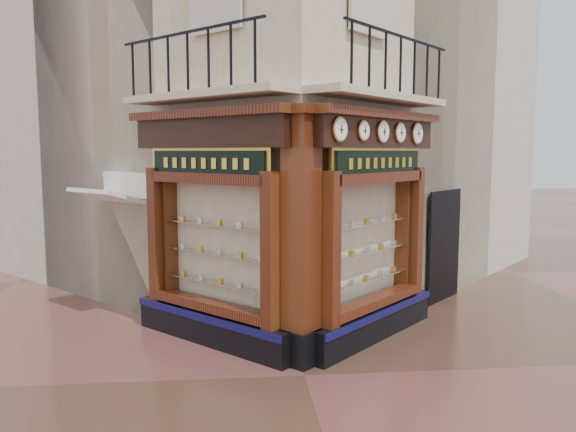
{
  "coord_description": "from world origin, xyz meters",
  "views": [
    {
      "loc": [
        -0.99,
        -7.9,
        3.29
      ],
      "look_at": [
        -0.06,
        2.0,
        2.15
      ],
      "focal_mm": 35.0,
      "sensor_mm": 36.0,
      "label": 1
    }
  ],
  "objects": [
    {
      "name": "clock_b",
      "position": [
        1.04,
        0.94,
        3.62
      ],
      "size": [
        0.27,
        0.27,
        0.33
      ],
      "rotation": [
        0.0,
        0.0,
        0.79
      ],
      "color": "#AF713A",
      "rests_on": "ground"
    },
    {
      "name": "balcony",
      "position": [
        0.0,
        1.49,
        4.22
      ],
      "size": [
        5.94,
        2.97,
        1.03
      ],
      "color": "beige",
      "rests_on": "ground"
    },
    {
      "name": "neighbour_left",
      "position": [
        -2.47,
        8.63,
        5.5
      ],
      "size": [
        11.31,
        11.31,
        11.0
      ],
      "primitive_type": "cube",
      "rotation": [
        0.0,
        0.0,
        0.79
      ],
      "color": "beige",
      "rests_on": "ground"
    },
    {
      "name": "main_building",
      "position": [
        0.0,
        6.16,
        6.0
      ],
      "size": [
        11.31,
        11.31,
        12.0
      ],
      "primitive_type": "cube",
      "rotation": [
        0.0,
        0.0,
        0.79
      ],
      "color": "beige",
      "rests_on": "ground"
    },
    {
      "name": "awning",
      "position": [
        -3.5,
        3.3,
        0.0
      ],
      "size": [
        1.63,
        1.63,
        0.32
      ],
      "primitive_type": null,
      "rotation": [
        0.29,
        0.0,
        2.36
      ],
      "color": "white",
      "rests_on": "ground"
    },
    {
      "name": "signboard_right",
      "position": [
        1.46,
        1.51,
        3.1
      ],
      "size": [
        2.05,
        2.05,
        0.55
      ],
      "rotation": [
        0.0,
        0.0,
        0.79
      ],
      "color": "gold",
      "rests_on": "ground"
    },
    {
      "name": "neighbour_right",
      "position": [
        2.47,
        8.63,
        5.5
      ],
      "size": [
        11.31,
        11.31,
        11.0
      ],
      "primitive_type": "cube",
      "rotation": [
        0.0,
        0.0,
        0.79
      ],
      "color": "beige",
      "rests_on": "ground"
    },
    {
      "name": "clock_d",
      "position": [
        1.89,
        1.79,
        3.62
      ],
      "size": [
        0.29,
        0.29,
        0.36
      ],
      "rotation": [
        0.0,
        0.0,
        0.79
      ],
      "color": "#AF713A",
      "rests_on": "ground"
    },
    {
      "name": "signboard_left",
      "position": [
        -1.46,
        1.51,
        3.1
      ],
      "size": [
        2.06,
        2.06,
        0.55
      ],
      "rotation": [
        0.0,
        0.0,
        2.36
      ],
      "color": "gold",
      "rests_on": "ground"
    },
    {
      "name": "shopfront_left",
      "position": [
        -1.41,
        1.57,
        1.98
      ],
      "size": [
        2.86,
        2.86,
        3.98
      ],
      "rotation": [
        0.0,
        0.0,
        2.36
      ],
      "color": "black",
      "rests_on": "ground"
    },
    {
      "name": "clock_c",
      "position": [
        1.47,
        1.37,
        3.62
      ],
      "size": [
        0.3,
        0.3,
        0.37
      ],
      "rotation": [
        0.0,
        0.0,
        0.79
      ],
      "color": "#AF713A",
      "rests_on": "ground"
    },
    {
      "name": "corner_pilaster",
      "position": [
        0.0,
        0.5,
        1.95
      ],
      "size": [
        0.85,
        0.85,
        3.98
      ],
      "rotation": [
        0.0,
        0.0,
        0.79
      ],
      "color": "black",
      "rests_on": "ground"
    },
    {
      "name": "ground",
      "position": [
        0.0,
        0.0,
        0.0
      ],
      "size": [
        80.0,
        80.0,
        0.0
      ],
      "primitive_type": "plane",
      "color": "#482D21",
      "rests_on": "ground"
    },
    {
      "name": "shopfront_right",
      "position": [
        1.41,
        1.57,
        1.98
      ],
      "size": [
        2.86,
        2.86,
        3.98
      ],
      "rotation": [
        0.0,
        0.0,
        0.79
      ],
      "color": "black",
      "rests_on": "ground"
    },
    {
      "name": "clock_a",
      "position": [
        0.57,
        0.47,
        3.62
      ],
      "size": [
        0.3,
        0.3,
        0.38
      ],
      "rotation": [
        0.0,
        0.0,
        0.79
      ],
      "color": "#AF713A",
      "rests_on": "ground"
    },
    {
      "name": "clock_e",
      "position": [
        2.35,
        2.25,
        3.62
      ],
      "size": [
        0.31,
        0.31,
        0.39
      ],
      "rotation": [
        0.0,
        0.0,
        0.79
      ],
      "color": "#AF713A",
      "rests_on": "ground"
    }
  ]
}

